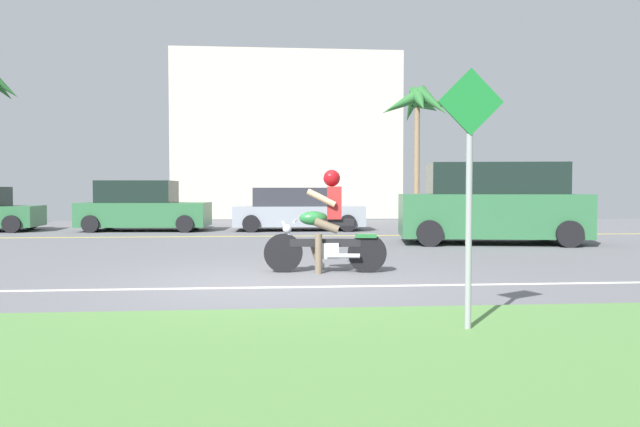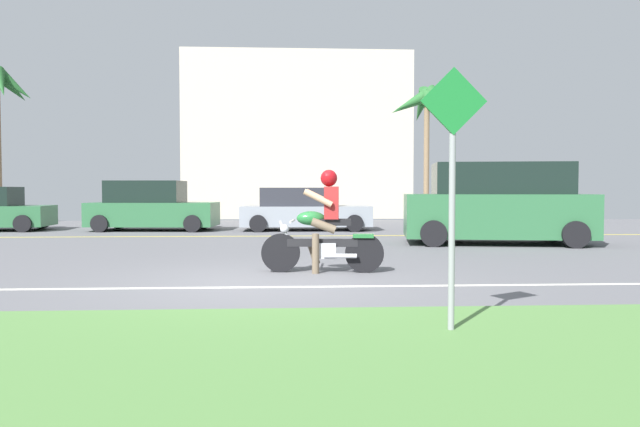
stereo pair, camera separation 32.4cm
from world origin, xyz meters
name	(u,v)px [view 1 (the left image)]	position (x,y,z in m)	size (l,w,h in m)	color
ground	(274,260)	(0.00, 3.00, -0.02)	(56.00, 30.00, 0.04)	slate
grass_median	(280,361)	(0.00, -4.10, 0.03)	(56.00, 3.80, 0.06)	#548442
lane_line_near	(276,287)	(0.00, -0.42, 0.00)	(50.40, 0.12, 0.01)	silver
lane_line_far	(273,236)	(0.00, 8.80, 0.00)	(50.40, 0.12, 0.01)	yellow
motorcyclist	(326,229)	(0.85, 1.05, 0.72)	(2.03, 0.66, 1.70)	black
suv_nearby	(492,205)	(5.56, 6.00, 0.99)	(4.89, 2.73, 2.04)	#2D663D
parked_car_1	(143,208)	(-4.31, 11.52, 0.77)	(4.26, 2.19, 1.67)	#2D663D
parked_car_2	(296,210)	(0.80, 11.33, 0.68)	(4.35, 1.98, 1.44)	#8C939E
palm_tree_0	(418,107)	(5.99, 15.42, 4.75)	(3.15, 3.08, 5.65)	#846B4C
street_sign	(470,173)	(1.78, -3.30, 1.52)	(0.62, 0.06, 2.49)	gray
building_far	(287,138)	(0.76, 21.00, 3.95)	(10.86, 4.00, 7.91)	beige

